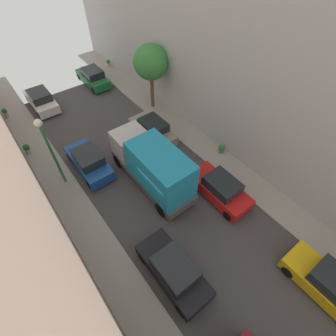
{
  "coord_description": "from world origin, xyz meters",
  "views": [
    {
      "loc": [
        -5.74,
        -7.65,
        13.4
      ],
      "look_at": [
        1.32,
        1.48,
        0.5
      ],
      "focal_mm": 27.3,
      "sensor_mm": 36.0,
      "label": 1
    }
  ],
  "objects_px": {
    "delivery_truck": "(153,165)",
    "potted_plant_1": "(5,112)",
    "parked_car_left_2": "(174,270)",
    "potted_plant_4": "(108,63)",
    "parked_car_right_1": "(330,285)",
    "parked_car_right_3": "(153,130)",
    "lamp_post": "(48,144)",
    "potted_plant_3": "(221,148)",
    "street_tree_1": "(151,62)",
    "parked_car_right_4": "(93,77)",
    "potted_plant_0": "(27,148)",
    "parked_car_left_3": "(89,161)",
    "parked_car_right_2": "(220,189)",
    "parked_car_left_4": "(41,100)"
  },
  "relations": [
    {
      "from": "parked_car_right_3",
      "to": "delivery_truck",
      "type": "xyz_separation_m",
      "value": [
        -2.7,
        -3.86,
        1.07
      ]
    },
    {
      "from": "parked_car_left_4",
      "to": "parked_car_left_2",
      "type": "bearing_deg",
      "value": -90.0
    },
    {
      "from": "street_tree_1",
      "to": "potted_plant_1",
      "type": "bearing_deg",
      "value": 149.5
    },
    {
      "from": "parked_car_left_4",
      "to": "potted_plant_1",
      "type": "bearing_deg",
      "value": 174.5
    },
    {
      "from": "parked_car_right_1",
      "to": "parked_car_right_4",
      "type": "distance_m",
      "value": 24.49
    },
    {
      "from": "potted_plant_1",
      "to": "parked_car_right_1",
      "type": "bearing_deg",
      "value": -70.73
    },
    {
      "from": "parked_car_right_1",
      "to": "potted_plant_4",
      "type": "distance_m",
      "value": 26.77
    },
    {
      "from": "parked_car_right_2",
      "to": "parked_car_right_1",
      "type": "bearing_deg",
      "value": -90.0
    },
    {
      "from": "parked_car_right_3",
      "to": "potted_plant_4",
      "type": "xyz_separation_m",
      "value": [
        2.83,
        12.2,
        -0.19
      ]
    },
    {
      "from": "parked_car_left_4",
      "to": "potted_plant_4",
      "type": "height_order",
      "value": "parked_car_left_4"
    },
    {
      "from": "street_tree_1",
      "to": "parked_car_right_1",
      "type": "bearing_deg",
      "value": -97.48
    },
    {
      "from": "delivery_truck",
      "to": "potted_plant_1",
      "type": "relative_size",
      "value": 8.48
    },
    {
      "from": "delivery_truck",
      "to": "potted_plant_0",
      "type": "distance_m",
      "value": 9.83
    },
    {
      "from": "potted_plant_1",
      "to": "delivery_truck",
      "type": "bearing_deg",
      "value": -67.05
    },
    {
      "from": "potted_plant_0",
      "to": "parked_car_right_2",
      "type": "bearing_deg",
      "value": -53.52
    },
    {
      "from": "parked_car_left_2",
      "to": "parked_car_right_1",
      "type": "bearing_deg",
      "value": -43.1
    },
    {
      "from": "parked_car_right_1",
      "to": "potted_plant_0",
      "type": "xyz_separation_m",
      "value": [
        -8.35,
        18.5,
        -0.18
      ]
    },
    {
      "from": "potted_plant_3",
      "to": "potted_plant_4",
      "type": "relative_size",
      "value": 0.97
    },
    {
      "from": "parked_car_left_4",
      "to": "potted_plant_0",
      "type": "bearing_deg",
      "value": -119.52
    },
    {
      "from": "parked_car_right_4",
      "to": "delivery_truck",
      "type": "height_order",
      "value": "delivery_truck"
    },
    {
      "from": "potted_plant_0",
      "to": "potted_plant_1",
      "type": "distance_m",
      "value": 5.49
    },
    {
      "from": "delivery_truck",
      "to": "potted_plant_1",
      "type": "bearing_deg",
      "value": 112.95
    },
    {
      "from": "potted_plant_0",
      "to": "lamp_post",
      "type": "relative_size",
      "value": 0.14
    },
    {
      "from": "parked_car_right_4",
      "to": "lamp_post",
      "type": "height_order",
      "value": "lamp_post"
    },
    {
      "from": "parked_car_right_3",
      "to": "parked_car_right_4",
      "type": "height_order",
      "value": "same"
    },
    {
      "from": "street_tree_1",
      "to": "parked_car_left_3",
      "type": "bearing_deg",
      "value": -156.61
    },
    {
      "from": "parked_car_left_3",
      "to": "parked_car_right_3",
      "type": "xyz_separation_m",
      "value": [
        5.4,
        0.07,
        0.0
      ]
    },
    {
      "from": "potted_plant_1",
      "to": "potted_plant_3",
      "type": "height_order",
      "value": "potted_plant_1"
    },
    {
      "from": "parked_car_left_2",
      "to": "potted_plant_4",
      "type": "distance_m",
      "value": 23.09
    },
    {
      "from": "parked_car_left_3",
      "to": "street_tree_1",
      "type": "distance_m",
      "value": 9.08
    },
    {
      "from": "parked_car_left_3",
      "to": "lamp_post",
      "type": "bearing_deg",
      "value": -176.88
    },
    {
      "from": "parked_car_left_2",
      "to": "parked_car_right_4",
      "type": "distance_m",
      "value": 20.17
    },
    {
      "from": "parked_car_left_4",
      "to": "street_tree_1",
      "type": "height_order",
      "value": "street_tree_1"
    },
    {
      "from": "parked_car_left_2",
      "to": "potted_plant_1",
      "type": "relative_size",
      "value": 5.4
    },
    {
      "from": "parked_car_right_4",
      "to": "potted_plant_0",
      "type": "height_order",
      "value": "parked_car_right_4"
    },
    {
      "from": "potted_plant_0",
      "to": "parked_car_right_3",
      "type": "bearing_deg",
      "value": -26.08
    },
    {
      "from": "parked_car_left_3",
      "to": "potted_plant_3",
      "type": "bearing_deg",
      "value": -28.63
    },
    {
      "from": "parked_car_left_4",
      "to": "potted_plant_1",
      "type": "distance_m",
      "value": 3.01
    },
    {
      "from": "potted_plant_3",
      "to": "potted_plant_1",
      "type": "bearing_deg",
      "value": 128.48
    },
    {
      "from": "parked_car_right_2",
      "to": "potted_plant_0",
      "type": "height_order",
      "value": "parked_car_right_2"
    },
    {
      "from": "parked_car_left_2",
      "to": "potted_plant_3",
      "type": "height_order",
      "value": "parked_car_left_2"
    },
    {
      "from": "parked_car_left_2",
      "to": "parked_car_right_2",
      "type": "distance_m",
      "value": 5.82
    },
    {
      "from": "parked_car_right_1",
      "to": "potted_plant_3",
      "type": "distance_m",
      "value": 10.24
    },
    {
      "from": "parked_car_right_3",
      "to": "potted_plant_1",
      "type": "relative_size",
      "value": 5.4
    },
    {
      "from": "parked_car_right_1",
      "to": "lamp_post",
      "type": "bearing_deg",
      "value": 117.14
    },
    {
      "from": "parked_car_left_2",
      "to": "street_tree_1",
      "type": "relative_size",
      "value": 0.78
    },
    {
      "from": "potted_plant_3",
      "to": "potted_plant_4",
      "type": "bearing_deg",
      "value": 90.13
    },
    {
      "from": "potted_plant_4",
      "to": "lamp_post",
      "type": "height_order",
      "value": "lamp_post"
    },
    {
      "from": "parked_car_right_1",
      "to": "parked_car_right_2",
      "type": "distance_m",
      "value": 7.22
    },
    {
      "from": "parked_car_right_2",
      "to": "potted_plant_3",
      "type": "xyz_separation_m",
      "value": [
        2.87,
        2.61,
        -0.19
      ]
    }
  ]
}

